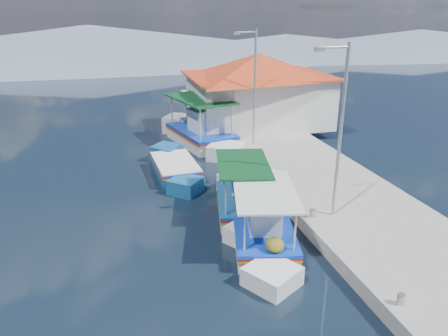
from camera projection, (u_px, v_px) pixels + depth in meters
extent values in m
plane|color=black|center=(224.00, 276.00, 12.88)|extent=(160.00, 160.00, 0.00)
cube|color=gray|center=(315.00, 178.00, 19.64)|extent=(5.00, 44.00, 0.50)
cylinder|color=#A5A8AD|center=(401.00, 299.00, 10.85)|extent=(0.20, 0.20, 0.30)
cylinder|color=#A5A8AD|center=(313.00, 213.00, 15.38)|extent=(0.20, 0.20, 0.30)
cylinder|color=#A5A8AD|center=(257.00, 159.00, 20.81)|extent=(0.20, 0.20, 0.30)
cylinder|color=#A5A8AD|center=(225.00, 128.00, 26.24)|extent=(0.20, 0.20, 0.30)
cube|color=white|center=(263.00, 238.00, 14.66)|extent=(2.69, 4.05, 0.81)
cube|color=white|center=(228.00, 207.00, 16.66)|extent=(1.87, 1.87, 0.90)
cube|color=white|center=(307.00, 273.00, 12.70)|extent=(1.81, 1.81, 0.77)
cube|color=#0D36B4|center=(263.00, 228.00, 14.53)|extent=(2.77, 4.17, 0.05)
cube|color=red|center=(263.00, 230.00, 14.56)|extent=(2.77, 4.17, 0.04)
cube|color=gold|center=(263.00, 231.00, 14.58)|extent=(2.77, 4.17, 0.03)
cube|color=#0D36B4|center=(263.00, 226.00, 14.51)|extent=(2.78, 4.14, 0.04)
cube|color=brown|center=(263.00, 227.00, 14.52)|extent=(2.53, 3.94, 0.04)
cube|color=white|center=(268.00, 217.00, 14.14)|extent=(1.27, 1.32, 0.94)
cube|color=silver|center=(268.00, 204.00, 13.97)|extent=(1.38, 1.43, 0.05)
cylinder|color=beige|center=(222.00, 196.00, 15.24)|extent=(0.06, 0.06, 1.37)
cylinder|color=beige|center=(258.00, 188.00, 15.90)|extent=(0.06, 0.06, 1.37)
cylinder|color=beige|center=(272.00, 234.00, 12.66)|extent=(0.06, 0.06, 1.37)
cylinder|color=beige|center=(312.00, 223.00, 13.33)|extent=(0.06, 0.06, 1.37)
cube|color=silver|center=(265.00, 189.00, 14.04)|extent=(2.78, 4.07, 0.06)
ellipsoid|color=#535416|center=(237.00, 209.00, 15.27)|extent=(0.65, 0.72, 0.49)
ellipsoid|color=#535416|center=(245.00, 202.00, 15.91)|extent=(0.55, 0.60, 0.41)
ellipsoid|color=#535416|center=(296.00, 240.00, 13.25)|extent=(0.58, 0.64, 0.44)
sphere|color=#F23307|center=(276.00, 199.00, 15.10)|extent=(0.34, 0.34, 0.34)
cube|color=white|center=(242.00, 209.00, 16.75)|extent=(2.45, 3.64, 0.85)
cube|color=white|center=(217.00, 186.00, 18.59)|extent=(1.79, 1.79, 0.94)
cube|color=white|center=(273.00, 233.00, 14.93)|extent=(1.74, 1.74, 0.81)
cube|color=#0D36B4|center=(242.00, 199.00, 16.61)|extent=(2.52, 3.75, 0.05)
cube|color=red|center=(242.00, 201.00, 16.64)|extent=(2.52, 3.75, 0.04)
cube|color=gold|center=(242.00, 203.00, 16.66)|extent=(2.52, 3.75, 0.04)
cube|color=#164E84|center=(242.00, 198.00, 16.59)|extent=(2.53, 3.72, 0.04)
cube|color=brown|center=(242.00, 199.00, 16.60)|extent=(2.29, 3.55, 0.04)
cylinder|color=beige|center=(210.00, 172.00, 17.22)|extent=(0.06, 0.06, 1.44)
cylinder|color=beige|center=(241.00, 167.00, 17.83)|extent=(0.06, 0.06, 1.44)
cylinder|color=beige|center=(244.00, 199.00, 14.87)|extent=(0.06, 0.06, 1.44)
cylinder|color=beige|center=(279.00, 191.00, 15.48)|extent=(0.06, 0.06, 1.44)
cube|color=#0C3E1D|center=(243.00, 163.00, 16.10)|extent=(2.53, 3.66, 0.06)
cube|color=#164E84|center=(176.00, 171.00, 20.52)|extent=(1.92, 3.39, 0.92)
cube|color=#164E84|center=(171.00, 154.00, 22.51)|extent=(1.78, 1.78, 1.02)
cube|color=#164E84|center=(181.00, 189.00, 18.55)|extent=(1.73, 1.73, 0.87)
cube|color=#0D36B4|center=(175.00, 163.00, 20.37)|extent=(1.98, 3.50, 0.06)
cube|color=red|center=(175.00, 164.00, 20.40)|extent=(1.98, 3.50, 0.05)
cube|color=gold|center=(175.00, 166.00, 20.42)|extent=(1.98, 3.50, 0.04)
cube|color=white|center=(175.00, 161.00, 20.35)|extent=(1.99, 3.46, 0.05)
cube|color=brown|center=(175.00, 162.00, 20.36)|extent=(1.77, 3.32, 0.05)
cube|color=white|center=(201.00, 139.00, 25.31)|extent=(3.46, 5.07, 1.09)
cube|color=white|center=(203.00, 124.00, 28.16)|extent=(2.38, 2.38, 1.21)
cube|color=white|center=(199.00, 156.00, 22.51)|extent=(2.32, 2.32, 1.03)
cube|color=#0D36B4|center=(201.00, 131.00, 25.14)|extent=(3.57, 5.23, 0.07)
cube|color=red|center=(201.00, 133.00, 25.17)|extent=(3.57, 5.23, 0.06)
cube|color=gold|center=(201.00, 134.00, 25.20)|extent=(3.57, 5.23, 0.05)
cube|color=#0D36B4|center=(201.00, 130.00, 25.11)|extent=(3.58, 5.19, 0.06)
cube|color=brown|center=(201.00, 130.00, 25.12)|extent=(3.25, 4.94, 0.06)
cube|color=white|center=(200.00, 121.00, 24.58)|extent=(1.65, 1.77, 1.26)
cube|color=silver|center=(200.00, 110.00, 24.35)|extent=(1.79, 1.91, 0.07)
cylinder|color=beige|center=(186.00, 107.00, 26.61)|extent=(0.08, 0.08, 1.84)
cylinder|color=beige|center=(217.00, 107.00, 26.63)|extent=(0.08, 0.08, 1.84)
cylinder|color=beige|center=(181.00, 123.00, 22.97)|extent=(0.08, 0.08, 1.84)
cylinder|color=beige|center=(217.00, 123.00, 22.99)|extent=(0.08, 0.08, 1.84)
cube|color=#0C3E1D|center=(200.00, 99.00, 24.48)|extent=(3.58, 5.10, 0.08)
cube|color=silver|center=(258.00, 100.00, 27.25)|extent=(8.00, 6.00, 3.00)
cube|color=#BD391A|center=(258.00, 76.00, 26.71)|extent=(8.64, 6.48, 0.10)
pyramid|color=#BD391A|center=(259.00, 65.00, 26.49)|extent=(10.49, 10.49, 1.40)
cube|color=brown|center=(199.00, 116.00, 25.57)|extent=(0.06, 1.00, 2.00)
cube|color=#0D36B4|center=(191.00, 97.00, 27.62)|extent=(0.06, 1.20, 0.90)
cylinder|color=#A5A8AD|center=(340.00, 134.00, 14.57)|extent=(0.12, 0.12, 6.00)
cylinder|color=#A5A8AD|center=(334.00, 47.00, 13.46)|extent=(1.00, 0.08, 0.08)
cube|color=#A5A8AD|center=(320.00, 49.00, 13.35)|extent=(0.30, 0.14, 0.14)
cylinder|color=#A5A8AD|center=(255.00, 89.00, 22.72)|extent=(0.12, 0.12, 6.00)
cylinder|color=#A5A8AD|center=(247.00, 32.00, 21.61)|extent=(1.00, 0.08, 0.08)
cube|color=#A5A8AD|center=(237.00, 33.00, 21.50)|extent=(0.30, 0.14, 0.14)
cone|color=slate|center=(89.00, 45.00, 61.53)|extent=(96.00, 96.00, 5.50)
cone|color=slate|center=(285.00, 46.00, 69.04)|extent=(76.80, 76.80, 3.80)
cone|color=slate|center=(419.00, 42.00, 74.99)|extent=(89.60, 89.60, 4.20)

